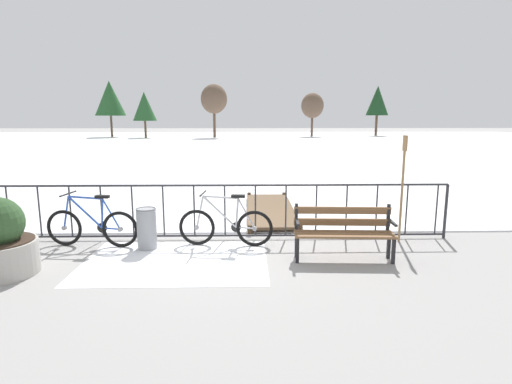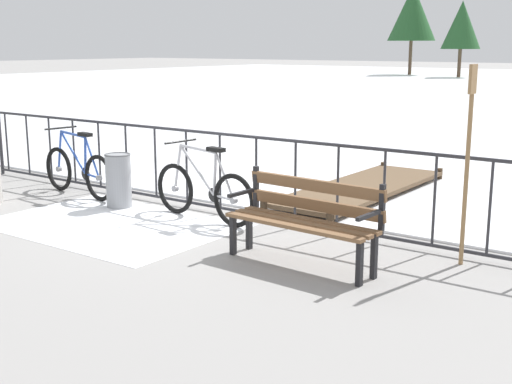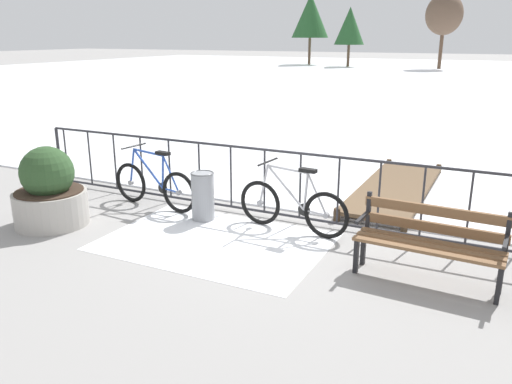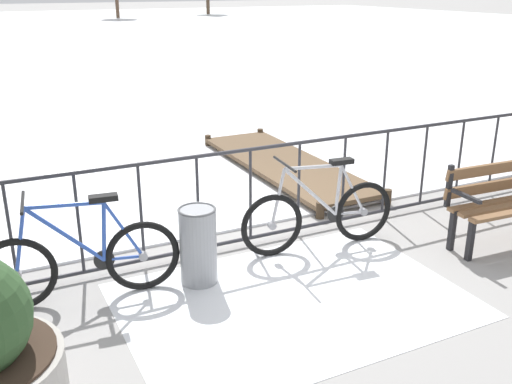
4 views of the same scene
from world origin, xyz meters
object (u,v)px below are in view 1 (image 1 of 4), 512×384
(park_bench, at_px, (343,228))
(trash_bin, at_px, (147,228))
(bicycle_near_railing, at_px, (92,227))
(bicycle_second, at_px, (226,226))
(oar_upright, at_px, (403,182))

(park_bench, height_order, trash_bin, park_bench)
(bicycle_near_railing, distance_m, bicycle_second, 2.40)
(bicycle_near_railing, distance_m, trash_bin, 1.02)
(bicycle_near_railing, relative_size, bicycle_second, 1.00)
(trash_bin, bearing_deg, bicycle_near_railing, 171.53)
(park_bench, xyz_separation_m, oar_upright, (1.28, 0.90, 0.63))
(bicycle_second, distance_m, oar_upright, 3.33)
(bicycle_second, relative_size, park_bench, 1.05)
(bicycle_second, height_order, park_bench, bicycle_second)
(trash_bin, xyz_separation_m, oar_upright, (4.62, 0.31, 0.76))
(bicycle_second, xyz_separation_m, trash_bin, (-1.39, -0.14, 0.00))
(bicycle_second, height_order, oar_upright, oar_upright)
(bicycle_near_railing, bearing_deg, oar_upright, 1.61)
(park_bench, bearing_deg, bicycle_near_railing, 170.31)
(trash_bin, relative_size, oar_upright, 0.37)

